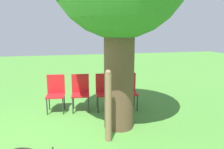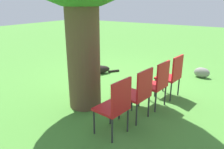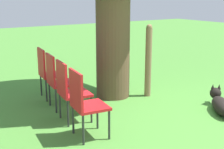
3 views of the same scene
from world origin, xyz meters
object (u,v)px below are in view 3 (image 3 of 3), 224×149
dog (220,104)px  fence_post (148,61)px  red_chair_3 (48,70)px  red_chair_0 (84,101)px  red_chair_1 (69,88)px  red_chair_2 (57,78)px

dog → fence_post: size_ratio=0.76×
dog → red_chair_3: size_ratio=1.11×
fence_post → red_chair_0: bearing=-153.0°
dog → red_chair_1: red_chair_1 is taller
fence_post → red_chair_1: 1.79m
red_chair_0 → red_chair_1: 0.62m
dog → red_chair_2: (-2.14, 1.57, 0.39)m
dog → red_chair_0: bearing=118.5°
fence_post → red_chair_3: size_ratio=1.45×
red_chair_1 → red_chair_2: size_ratio=1.00×
red_chair_3 → red_chair_1: bearing=-90.6°
red_chair_0 → red_chair_3: bearing=89.4°
fence_post → red_chair_2: size_ratio=1.45×
dog → red_chair_0: 2.36m
dog → red_chair_1: bearing=103.8°
fence_post → red_chair_2: (-1.68, 0.29, -0.16)m
dog → red_chair_1: size_ratio=1.11×
red_chair_0 → red_chair_1: bearing=89.4°
red_chair_3 → dog: bearing=-39.8°
fence_post → red_chair_3: 1.84m
dog → red_chair_3: bearing=80.6°
red_chair_1 → red_chair_2: bearing=89.4°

